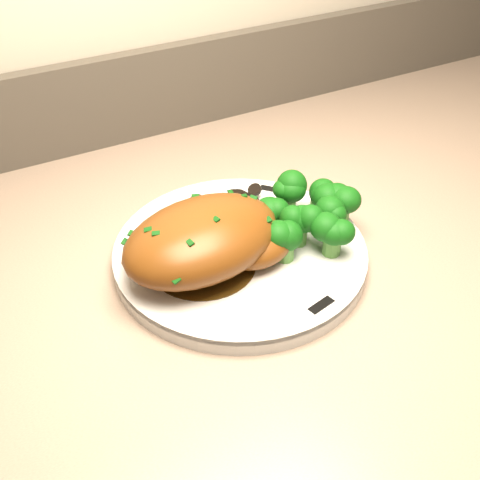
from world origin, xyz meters
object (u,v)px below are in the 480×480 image
counter (391,417)px  plate (240,254)px  broccoli_florets (308,215)px  chicken_breast (208,240)px

counter → plate: size_ratio=8.06×
counter → broccoli_florets: counter is taller
plate → broccoli_florets: 0.08m
chicken_breast → broccoli_florets: (0.11, -0.00, -0.01)m
plate → chicken_breast: chicken_breast is taller
counter → plate: bearing=178.1°
plate → broccoli_florets: broccoli_florets is taller
chicken_breast → broccoli_florets: size_ratio=1.57×
counter → broccoli_florets: 0.54m
broccoli_florets → chicken_breast: bearing=177.9°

